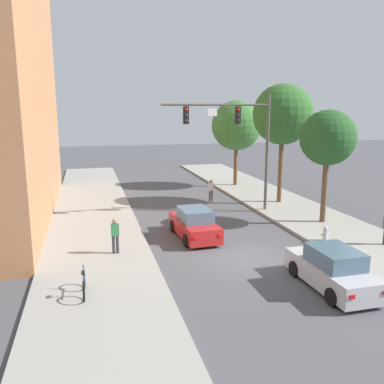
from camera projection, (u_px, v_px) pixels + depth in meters
The scene contains 13 objects.
ground_plane at pixel (242, 257), 18.58m from camera, with size 120.00×120.00×0.00m, color #4C4C51.
sidewalk_left at pixel (98, 269), 16.97m from camera, with size 5.00×60.00×0.15m, color #99968E.
sidewalk_right at pixel (364, 244), 20.17m from camera, with size 5.00×60.00×0.15m, color #99968E.
traffic_signal_mast at pixel (239, 131), 25.35m from camera, with size 7.03×0.38×7.50m.
car_lead_red at pixel (194, 224), 21.32m from camera, with size 1.99×4.31×1.60m.
car_following_silver at pixel (332, 270), 15.27m from camera, with size 1.86×4.25×1.60m.
pedestrian_sidewalk_left_walker at pixel (115, 234), 18.50m from camera, with size 0.36×0.22×1.64m.
pedestrian_crossing_road at pixel (211, 190), 29.52m from camera, with size 0.36×0.22×1.64m.
bicycle_leaning at pixel (84, 284), 14.44m from camera, with size 0.12×1.77×0.98m.
fire_hydrant at pixel (325, 234), 20.43m from camera, with size 0.48×0.24×0.72m.
street_tree_nearest at pixel (328, 138), 22.95m from camera, with size 3.17×3.17×6.53m.
street_tree_second at pixel (283, 115), 27.86m from camera, with size 4.18×4.18×8.27m.
street_tree_third at pixel (236, 126), 34.53m from camera, with size 4.25×4.25×7.29m.
Camera 1 is at (-6.67, -16.44, 6.70)m, focal length 37.76 mm.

